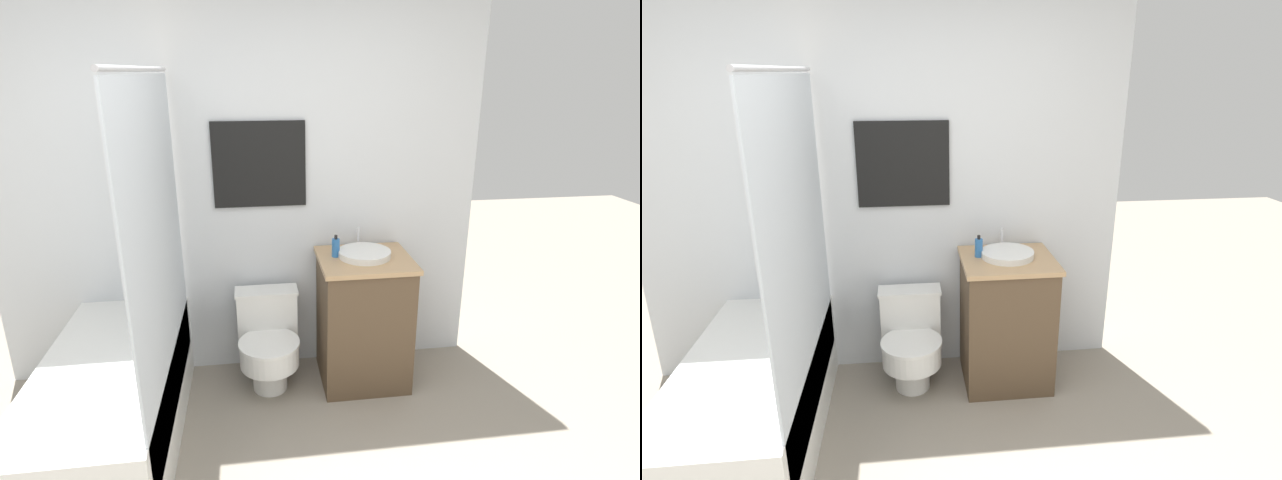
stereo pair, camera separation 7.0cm
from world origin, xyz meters
TOP-DOWN VIEW (x-y plane):
  - wall_back at (0.00, 1.83)m, footprint 3.10×0.07m
  - shower_area at (-0.70, 1.07)m, footprint 0.67×1.48m
  - toilet at (0.14, 1.55)m, footprint 0.41×0.51m
  - vanity at (0.75, 1.53)m, footprint 0.58×0.53m
  - sink at (0.75, 1.55)m, footprint 0.33×0.36m
  - soap_bottle at (0.58, 1.58)m, footprint 0.05×0.05m

SIDE VIEW (x-z plane):
  - shower_area at x=-0.70m, z-range -0.68..1.30m
  - toilet at x=0.14m, z-range 0.01..0.62m
  - vanity at x=0.75m, z-range 0.00..0.86m
  - sink at x=0.75m, z-range 0.82..0.95m
  - soap_bottle at x=0.58m, z-range 0.85..0.99m
  - wall_back at x=0.00m, z-range 0.00..2.50m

